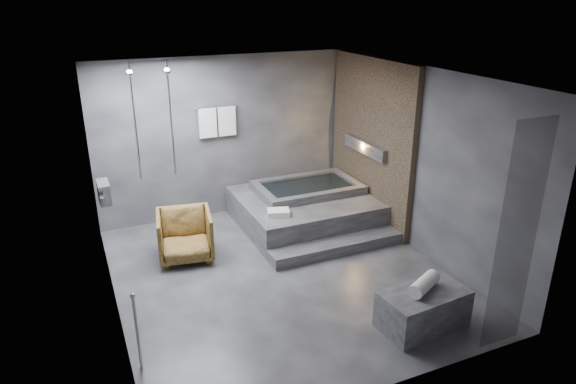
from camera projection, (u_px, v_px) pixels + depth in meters
name	position (u px, v px, depth m)	size (l,w,h in m)	color
room	(300.00, 150.00, 7.07)	(5.00, 5.04, 2.82)	#29292B
tub_deck	(304.00, 210.00, 8.88)	(2.20, 2.00, 0.50)	#2E2D30
tub_step	(337.00, 247.00, 7.94)	(2.20, 0.36, 0.18)	#2E2D30
concrete_bench	(423.00, 309.00, 6.13)	(1.04, 0.57, 0.47)	#343436
driftwood_chair	(185.00, 235.00, 7.67)	(0.79, 0.81, 0.74)	#422D10
rolled_towel	(424.00, 284.00, 6.04)	(0.18, 0.18, 0.49)	white
deck_towel	(278.00, 213.00, 8.03)	(0.34, 0.25, 0.09)	silver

